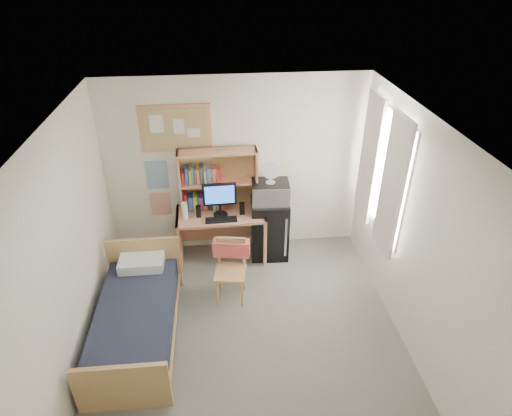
{
  "coord_description": "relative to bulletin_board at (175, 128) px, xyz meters",
  "views": [
    {
      "loc": [
        -0.27,
        -3.33,
        3.93
      ],
      "look_at": [
        0.19,
        1.2,
        1.17
      ],
      "focal_mm": 30.0,
      "sensor_mm": 36.0,
      "label": 1
    }
  ],
  "objects": [
    {
      "name": "curtain_right",
      "position": [
        2.5,
        -0.48,
        -0.32
      ],
      "size": [
        0.04,
        0.55,
        1.7
      ],
      "primitive_type": "cube",
      "color": "white",
      "rests_on": "wall_right"
    },
    {
      "name": "poster_wave",
      "position": [
        -0.32,
        0.01,
        -0.67
      ],
      "size": [
        0.3,
        0.01,
        0.42
      ],
      "primitive_type": "cube",
      "color": "#2867A2",
      "rests_on": "wall_back"
    },
    {
      "name": "desk",
      "position": [
        0.53,
        -0.31,
        -1.53
      ],
      "size": [
        1.25,
        0.65,
        0.77
      ],
      "primitive_type": "cube",
      "rotation": [
        0.0,
        0.0,
        0.03
      ],
      "color": "tan",
      "rests_on": "floor"
    },
    {
      "name": "curtain_left",
      "position": [
        2.5,
        -1.28,
        -0.32
      ],
      "size": [
        0.04,
        0.55,
        1.7
      ],
      "primitive_type": "cube",
      "color": "white",
      "rests_on": "wall_right"
    },
    {
      "name": "monitor",
      "position": [
        0.53,
        -0.37,
        -0.91
      ],
      "size": [
        0.46,
        0.05,
        0.48
      ],
      "primitive_type": "cube",
      "rotation": [
        0.0,
        0.0,
        0.03
      ],
      "color": "black",
      "rests_on": "desk"
    },
    {
      "name": "desk_fan",
      "position": [
        1.23,
        -0.29,
        -0.57
      ],
      "size": [
        0.26,
        0.26,
        0.31
      ],
      "primitive_type": "cylinder",
      "rotation": [
        0.0,
        0.0,
        -0.06
      ],
      "color": "white",
      "rests_on": "microwave"
    },
    {
      "name": "microwave",
      "position": [
        1.23,
        -0.29,
        -0.87
      ],
      "size": [
        0.53,
        0.42,
        0.3
      ],
      "primitive_type": "cube",
      "rotation": [
        0.0,
        0.0,
        -0.06
      ],
      "color": "silver",
      "rests_on": "mini_fridge"
    },
    {
      "name": "bulletin_board",
      "position": [
        0.0,
        0.0,
        0.0
      ],
      "size": [
        0.94,
        0.03,
        0.64
      ],
      "primitive_type": "cube",
      "color": "tan",
      "rests_on": "wall_back"
    },
    {
      "name": "keyboard",
      "position": [
        0.53,
        -0.51,
        -1.14
      ],
      "size": [
        0.43,
        0.15,
        0.02
      ],
      "primitive_type": "cube",
      "rotation": [
        0.0,
        0.0,
        0.03
      ],
      "color": "black",
      "rests_on": "desk"
    },
    {
      "name": "floor",
      "position": [
        0.78,
        -2.08,
        -1.93
      ],
      "size": [
        3.6,
        4.2,
        0.02
      ],
      "primitive_type": "cube",
      "color": "slate",
      "rests_on": "ground"
    },
    {
      "name": "speaker_right",
      "position": [
        0.83,
        -0.37,
        -1.06
      ],
      "size": [
        0.07,
        0.07,
        0.17
      ],
      "primitive_type": "cube",
      "rotation": [
        0.0,
        0.0,
        0.03
      ],
      "color": "black",
      "rests_on": "desk"
    },
    {
      "name": "pillow",
      "position": [
        -0.49,
        -1.02,
        -1.37
      ],
      "size": [
        0.55,
        0.39,
        0.13
      ],
      "primitive_type": "cube",
      "rotation": [
        0.0,
        0.0,
        -0.01
      ],
      "color": "white",
      "rests_on": "bed"
    },
    {
      "name": "wall_right",
      "position": [
        2.58,
        -2.08,
        -0.62
      ],
      "size": [
        0.04,
        4.2,
        2.6
      ],
      "primitive_type": "cube",
      "color": "white",
      "rests_on": "floor"
    },
    {
      "name": "hutch",
      "position": [
        0.53,
        -0.16,
        -0.71
      ],
      "size": [
        1.08,
        0.3,
        0.88
      ],
      "primitive_type": "cube",
      "rotation": [
        0.0,
        0.0,
        0.03
      ],
      "color": "tan",
      "rests_on": "desk"
    },
    {
      "name": "speaker_left",
      "position": [
        0.23,
        -0.38,
        -1.07
      ],
      "size": [
        0.07,
        0.07,
        0.16
      ],
      "primitive_type": "cube",
      "rotation": [
        0.0,
        0.0,
        0.03
      ],
      "color": "black",
      "rests_on": "desk"
    },
    {
      "name": "ceiling",
      "position": [
        0.78,
        -2.08,
        0.68
      ],
      "size": [
        3.6,
        4.2,
        0.02
      ],
      "primitive_type": "cube",
      "color": "white",
      "rests_on": "wall_back"
    },
    {
      "name": "bed",
      "position": [
        -0.5,
        -1.77,
        -1.68
      ],
      "size": [
        0.9,
        1.77,
        0.48
      ],
      "primitive_type": "cube",
      "rotation": [
        0.0,
        0.0,
        -0.01
      ],
      "color": "black",
      "rests_on": "floor"
    },
    {
      "name": "mini_fridge",
      "position": [
        1.23,
        -0.27,
        -1.47
      ],
      "size": [
        0.56,
        0.56,
        0.9
      ],
      "primitive_type": "cube",
      "rotation": [
        0.0,
        0.0,
        -0.06
      ],
      "color": "black",
      "rests_on": "floor"
    },
    {
      "name": "wall_back",
      "position": [
        0.78,
        0.02,
        -0.62
      ],
      "size": [
        3.6,
        0.04,
        2.6
      ],
      "primitive_type": "cube",
      "color": "white",
      "rests_on": "floor"
    },
    {
      "name": "poster_japan",
      "position": [
        -0.32,
        0.01,
        -1.14
      ],
      "size": [
        0.28,
        0.01,
        0.36
      ],
      "primitive_type": "cube",
      "color": "#C64323",
      "rests_on": "wall_back"
    },
    {
      "name": "water_bottle",
      "position": [
        0.05,
        -0.43,
        -1.02
      ],
      "size": [
        0.08,
        0.08,
        0.26
      ],
      "primitive_type": "cylinder",
      "rotation": [
        0.0,
        0.0,
        0.03
      ],
      "color": "white",
      "rests_on": "desk"
    },
    {
      "name": "wall_left",
      "position": [
        -1.02,
        -2.08,
        -0.62
      ],
      "size": [
        0.04,
        4.2,
        2.6
      ],
      "primitive_type": "cube",
      "color": "white",
      "rests_on": "floor"
    },
    {
      "name": "window_unit",
      "position": [
        2.53,
        -0.88,
        -0.32
      ],
      "size": [
        0.1,
        1.4,
        1.7
      ],
      "primitive_type": "cube",
      "color": "white",
      "rests_on": "wall_right"
    },
    {
      "name": "hoodie",
      "position": [
        0.65,
        -0.99,
        -1.27
      ],
      "size": [
        0.49,
        0.22,
        0.23
      ],
      "primitive_type": "cube",
      "rotation": [
        0.0,
        0.0,
        -0.16
      ],
      "color": "#DD5854",
      "rests_on": "desk_chair"
    },
    {
      "name": "desk_chair",
      "position": [
        0.61,
        -1.19,
        -1.5
      ],
      "size": [
        0.48,
        0.48,
        0.84
      ],
      "primitive_type": "cube",
      "rotation": [
        0.0,
        0.0,
        -0.16
      ],
      "color": "tan",
      "rests_on": "floor"
    }
  ]
}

